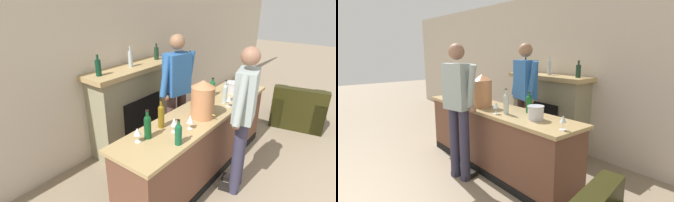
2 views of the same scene
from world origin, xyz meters
The scene contains 18 objects.
wall_back_panel centered at (0.00, 4.00, 1.38)m, with size 12.00×0.07×2.75m.
bar_counter centered at (0.10, 2.48, 0.47)m, with size 2.87×0.64×0.93m.
fireplace_stone centered at (0.05, 3.74, 0.67)m, with size 1.57×0.52×1.64m.
armchair_black centered at (2.51, 1.78, 0.27)m, with size 1.07×1.05×0.79m.
person_customer centered at (0.07, 1.92, 1.02)m, with size 0.65×0.37×1.84m.
person_bartender centered at (0.22, 2.99, 1.04)m, with size 0.65×0.36×1.86m.
copper_dispenser centered at (-0.07, 2.39, 1.17)m, with size 0.29×0.33×0.48m.
ice_bucket_steel centered at (0.96, 2.47, 1.01)m, with size 0.20×0.20×0.17m.
wine_bottle_riesling_slim centered at (-0.86, 2.58, 1.07)m, with size 0.08×0.08×0.32m.
wine_bottle_rose_blush centered at (-0.76, 2.25, 1.05)m, with size 0.07×0.07×0.28m.
wine_bottle_chardonnay_pale centered at (-0.59, 2.62, 1.08)m, with size 0.07×0.07×0.34m.
wine_bottle_port_short centered at (0.65, 2.65, 1.06)m, with size 0.08×0.08×0.28m.
wine_bottle_merlot_tall centered at (0.51, 2.38, 1.08)m, with size 0.07×0.07×0.33m.
wine_glass_mid_counter centered at (1.43, 2.39, 1.04)m, with size 0.07×0.07×0.16m.
wine_glass_front_right centered at (-0.59, 2.44, 1.05)m, with size 0.08×0.08×0.17m.
wine_glass_near_bucket centered at (-0.41, 2.34, 1.05)m, with size 0.08×0.08×0.17m.
wine_glass_by_dispenser centered at (0.42, 2.28, 1.04)m, with size 0.07×0.07×0.16m.
wine_glass_back_row centered at (-0.99, 2.61, 1.05)m, with size 0.08×0.08×0.16m.
Camera 1 is at (-2.64, 0.93, 2.35)m, focal length 28.00 mm.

